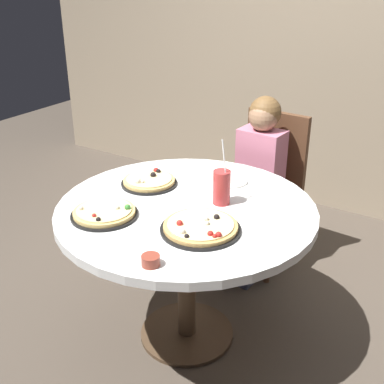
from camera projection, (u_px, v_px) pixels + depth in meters
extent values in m
plane|color=#4C4238|center=(187.00, 334.00, 2.55)|extent=(8.00, 8.00, 0.00)
cube|color=gray|center=(334.00, 12.00, 3.39)|extent=(5.20, 0.12, 2.90)
cylinder|color=white|center=(186.00, 210.00, 2.24)|extent=(1.19, 1.19, 0.04)
cylinder|color=#4C3826|center=(187.00, 276.00, 2.40)|extent=(0.09, 0.09, 0.69)
cylinder|color=#4C3826|center=(187.00, 332.00, 2.55)|extent=(0.48, 0.48, 0.02)
cube|color=brown|center=(259.00, 201.00, 3.01)|extent=(0.43, 0.43, 0.04)
cube|color=brown|center=(276.00, 153.00, 3.03)|extent=(0.40, 0.07, 0.52)
cylinder|color=brown|center=(220.00, 235.00, 3.07)|extent=(0.04, 0.04, 0.41)
cylinder|color=brown|center=(268.00, 253.00, 2.89)|extent=(0.04, 0.04, 0.41)
cylinder|color=brown|center=(248.00, 215.00, 3.32)|extent=(0.04, 0.04, 0.41)
cylinder|color=brown|center=(294.00, 230.00, 3.14)|extent=(0.04, 0.04, 0.41)
cube|color=#3F4766|center=(245.00, 240.00, 2.98)|extent=(0.26, 0.34, 0.45)
cube|color=#CC728C|center=(260.00, 166.00, 2.89)|extent=(0.27, 0.18, 0.44)
sphere|color=#997051|center=(264.00, 117.00, 2.76)|extent=(0.17, 0.17, 0.17)
sphere|color=brown|center=(265.00, 112.00, 2.77)|extent=(0.18, 0.18, 0.18)
cylinder|color=black|center=(201.00, 229.00, 2.03)|extent=(0.34, 0.34, 0.01)
cylinder|color=tan|center=(201.00, 226.00, 2.02)|extent=(0.31, 0.31, 0.02)
cylinder|color=beige|center=(201.00, 224.00, 2.01)|extent=(0.28, 0.28, 0.01)
sphere|color=#B2231E|center=(215.00, 236.00, 1.91)|extent=(0.02, 0.02, 0.02)
sphere|color=#B2231E|center=(210.00, 234.00, 1.93)|extent=(0.02, 0.02, 0.02)
sphere|color=beige|center=(206.00, 219.00, 2.04)|extent=(0.02, 0.02, 0.02)
sphere|color=black|center=(217.00, 217.00, 2.05)|extent=(0.03, 0.03, 0.03)
sphere|color=black|center=(187.00, 236.00, 1.91)|extent=(0.02, 0.02, 0.02)
sphere|color=#B2231E|center=(180.00, 223.00, 2.00)|extent=(0.03, 0.03, 0.03)
sphere|color=beige|center=(183.00, 232.00, 1.94)|extent=(0.03, 0.03, 0.03)
sphere|color=#B2231E|center=(219.00, 235.00, 1.92)|extent=(0.03, 0.03, 0.03)
sphere|color=beige|center=(207.00, 223.00, 2.01)|extent=(0.02, 0.02, 0.02)
cylinder|color=black|center=(149.00, 183.00, 2.45)|extent=(0.28, 0.28, 0.01)
cylinder|color=#D8B266|center=(149.00, 181.00, 2.45)|extent=(0.26, 0.26, 0.02)
cylinder|color=beige|center=(149.00, 179.00, 2.44)|extent=(0.23, 0.23, 0.01)
sphere|color=#B2231E|center=(156.00, 170.00, 2.52)|extent=(0.03, 0.03, 0.03)
sphere|color=black|center=(158.00, 171.00, 2.51)|extent=(0.02, 0.02, 0.02)
sphere|color=black|center=(153.00, 175.00, 2.46)|extent=(0.03, 0.03, 0.03)
sphere|color=beige|center=(138.00, 181.00, 2.39)|extent=(0.03, 0.03, 0.03)
sphere|color=beige|center=(142.00, 182.00, 2.39)|extent=(0.02, 0.02, 0.02)
cylinder|color=black|center=(105.00, 215.00, 2.14)|extent=(0.30, 0.30, 0.01)
cylinder|color=#D8B266|center=(104.00, 212.00, 2.14)|extent=(0.27, 0.27, 0.02)
cylinder|color=beige|center=(104.00, 210.00, 2.13)|extent=(0.24, 0.24, 0.01)
sphere|color=#B2231E|center=(94.00, 216.00, 2.07)|extent=(0.02, 0.02, 0.02)
sphere|color=beige|center=(81.00, 208.00, 2.13)|extent=(0.02, 0.02, 0.02)
sphere|color=beige|center=(117.00, 208.00, 2.13)|extent=(0.02, 0.02, 0.02)
sphere|color=#387F33|center=(128.00, 207.00, 2.13)|extent=(0.03, 0.03, 0.03)
sphere|color=black|center=(98.00, 219.00, 2.04)|extent=(0.02, 0.02, 0.02)
cylinder|color=#B73333|center=(222.00, 187.00, 2.23)|extent=(0.08, 0.08, 0.16)
cylinder|color=white|center=(225.00, 164.00, 2.17)|extent=(0.05, 0.03, 0.22)
cylinder|color=brown|center=(151.00, 260.00, 1.79)|extent=(0.07, 0.07, 0.04)
cylinder|color=white|center=(230.00, 181.00, 2.48)|extent=(0.18, 0.18, 0.01)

